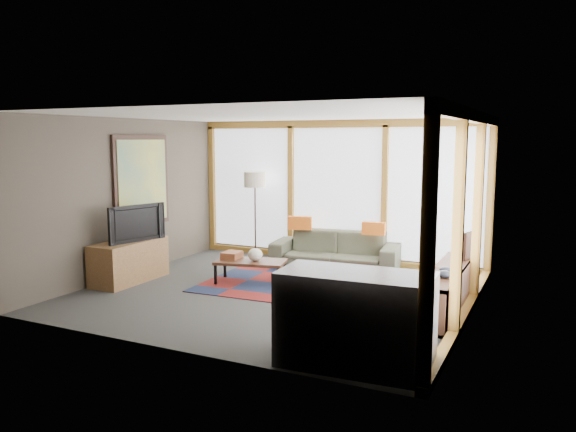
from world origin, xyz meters
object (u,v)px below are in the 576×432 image
at_px(floor_lamp, 255,215).
at_px(coffee_table, 251,272).
at_px(television, 133,223).
at_px(sofa, 335,250).
at_px(bar_counter, 355,320).
at_px(tv_console, 129,261).
at_px(bookshelf, 447,290).

height_order(floor_lamp, coffee_table, floor_lamp).
bearing_deg(coffee_table, television, -157.87).
bearing_deg(floor_lamp, sofa, -6.30).
bearing_deg(bar_counter, television, 155.12).
bearing_deg(tv_console, coffee_table, 22.33).
distance_m(sofa, coffee_table, 1.76).
distance_m(bookshelf, television, 4.86).
distance_m(floor_lamp, bar_counter, 5.37).
bearing_deg(floor_lamp, bar_counter, -50.33).
bearing_deg(television, coffee_table, -53.33).
bearing_deg(television, sofa, -34.21).
distance_m(coffee_table, bookshelf, 3.06).
distance_m(floor_lamp, coffee_table, 2.04).
distance_m(sofa, television, 3.45).
bearing_deg(coffee_table, bookshelf, -2.38).
distance_m(floor_lamp, television, 2.58).
xyz_separation_m(sofa, bookshelf, (2.22, -1.67, -0.04)).
xyz_separation_m(sofa, coffee_table, (-0.83, -1.54, -0.14)).
bearing_deg(floor_lamp, television, -109.32).
bearing_deg(bookshelf, floor_lamp, 154.72).
xyz_separation_m(bookshelf, bar_counter, (-0.51, -2.27, 0.20)).
xyz_separation_m(floor_lamp, bar_counter, (3.42, -4.12, -0.34)).
relative_size(sofa, tv_console, 1.68).
xyz_separation_m(bookshelf, tv_console, (-4.86, -0.61, 0.05)).
bearing_deg(television, bookshelf, -68.62).
height_order(coffee_table, bar_counter, bar_counter).
bearing_deg(sofa, television, -146.10).
relative_size(coffee_table, bar_counter, 0.72).
bearing_deg(bookshelf, television, -173.16).
bearing_deg(television, bar_counter, -97.13).
bearing_deg(floor_lamp, tv_console, -110.66).
bearing_deg(television, floor_lamp, -4.78).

